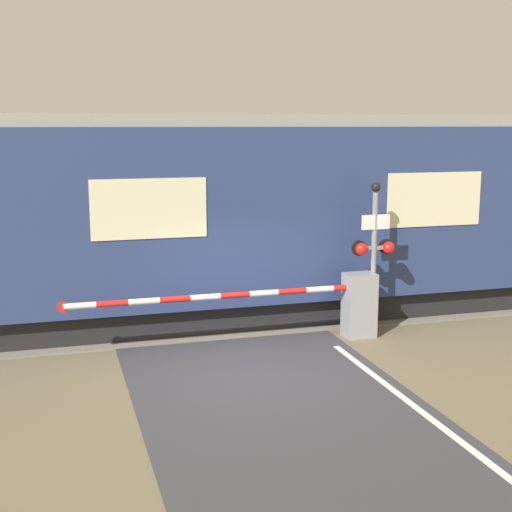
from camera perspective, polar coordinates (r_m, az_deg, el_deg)
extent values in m
plane|color=#6B6047|center=(12.07, -0.06, -9.48)|extent=(80.00, 80.00, 0.00)
cube|color=slate|center=(15.41, -3.84, -4.99)|extent=(36.00, 3.20, 0.03)
cube|color=#595451|center=(14.72, -3.23, -5.47)|extent=(36.00, 0.08, 0.10)
cube|color=#595451|center=(16.07, -4.40, -4.10)|extent=(36.00, 0.08, 0.10)
cube|color=black|center=(16.84, 11.19, -2.83)|extent=(19.67, 2.52, 0.60)
cube|color=navy|center=(16.50, 11.44, 4.08)|extent=(21.38, 2.96, 3.48)
cube|color=gray|center=(16.40, 11.68, 10.54)|extent=(20.95, 2.72, 0.24)
cube|color=beige|center=(15.17, 14.09, 4.41)|extent=(2.14, 0.02, 1.11)
cube|color=beige|center=(13.23, -8.54, 3.76)|extent=(2.14, 0.02, 1.11)
cube|color=gray|center=(14.12, 8.26, -3.91)|extent=(0.60, 0.44, 1.27)
cylinder|color=gray|center=(14.04, 8.30, -2.43)|extent=(0.16, 0.16, 0.18)
cylinder|color=red|center=(13.92, 7.25, -2.51)|extent=(0.56, 0.11, 0.11)
cylinder|color=white|center=(13.71, 5.11, -2.67)|extent=(0.56, 0.11, 0.11)
cylinder|color=red|center=(13.52, 2.89, -2.83)|extent=(0.56, 0.11, 0.11)
cylinder|color=white|center=(13.35, 0.62, -2.99)|extent=(0.56, 0.11, 0.11)
cylinder|color=red|center=(13.21, -1.70, -3.15)|extent=(0.56, 0.11, 0.11)
cylinder|color=white|center=(13.08, -4.08, -3.30)|extent=(0.56, 0.11, 0.11)
cylinder|color=red|center=(12.98, -6.50, -3.46)|extent=(0.56, 0.11, 0.11)
cylinder|color=white|center=(12.90, -8.95, -3.61)|extent=(0.56, 0.11, 0.11)
cylinder|color=red|center=(12.85, -11.43, -3.75)|extent=(0.56, 0.11, 0.11)
cylinder|color=white|center=(12.81, -13.93, -3.89)|extent=(0.56, 0.11, 0.11)
cylinder|color=red|center=(12.81, -15.18, -3.95)|extent=(0.20, 0.02, 0.20)
cylinder|color=gray|center=(14.06, 9.38, -0.73)|extent=(0.11, 0.11, 2.84)
cube|color=gray|center=(14.00, 9.42, 0.64)|extent=(0.69, 0.07, 0.07)
sphere|color=red|center=(13.84, 8.44, 0.55)|extent=(0.24, 0.24, 0.24)
sphere|color=red|center=(14.08, 10.56, 0.66)|extent=(0.24, 0.24, 0.24)
cylinder|color=black|center=(13.93, 8.26, 0.63)|extent=(0.30, 0.06, 0.30)
cylinder|color=black|center=(14.18, 10.37, 0.74)|extent=(0.30, 0.06, 0.30)
cube|color=white|center=(13.89, 9.56, 2.70)|extent=(0.58, 0.02, 0.28)
sphere|color=black|center=(13.85, 9.57, 5.46)|extent=(0.18, 0.18, 0.18)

